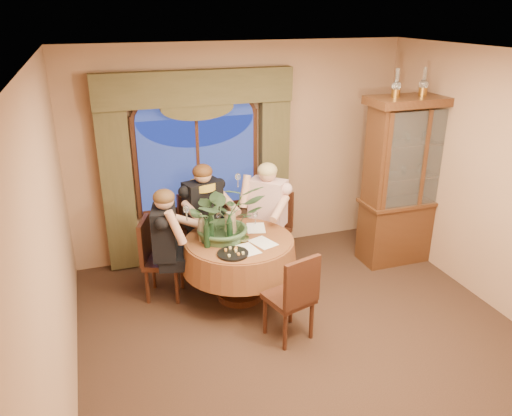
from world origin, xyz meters
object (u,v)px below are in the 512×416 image
object	(u,v)px
china_cabinet	(412,181)
person_pink	(268,216)
chair_back_right	(201,232)
olive_bowl	(243,239)
chair_back	(164,259)
person_scarf	(204,218)
wine_bottle_4	(201,227)
dining_table	(240,268)
chair_front_left	(289,295)
stoneware_vase	(231,224)
oil_lamp_left	(397,83)
oil_lamp_right	(450,80)
wine_bottle_3	(207,233)
wine_bottle_0	(211,231)
oil_lamp_center	(424,82)
person_back	(166,247)
wine_bottle_2	(230,228)
wine_bottle_1	(210,224)
centerpiece_plant	(224,189)

from	to	relation	value
china_cabinet	person_pink	size ratio (longest dim) A/B	1.53
chair_back_right	olive_bowl	distance (m)	1.05
chair_back	person_scarf	xyz separation A→B (m)	(0.59, 0.48, 0.24)
chair_back_right	person_pink	bearing A→B (deg)	143.53
chair_back	wine_bottle_4	xyz separation A→B (m)	(0.42, -0.21, 0.44)
dining_table	chair_front_left	size ratio (longest dim) A/B	1.38
dining_table	chair_back_right	world-z (taller)	chair_back_right
stoneware_vase	olive_bowl	world-z (taller)	stoneware_vase
oil_lamp_left	oil_lamp_right	size ratio (longest dim) A/B	1.00
chair_front_left	wine_bottle_3	xyz separation A→B (m)	(-0.64, 0.80, 0.44)
chair_front_left	person_pink	size ratio (longest dim) A/B	0.67
person_scarf	wine_bottle_0	distance (m)	0.85
chair_back_right	oil_lamp_right	bearing A→B (deg)	152.43
person_pink	person_scarf	xyz separation A→B (m)	(-0.79, 0.18, 0.00)
wine_bottle_0	person_scarf	bearing A→B (deg)	82.78
oil_lamp_right	wine_bottle_4	size ratio (longest dim) A/B	1.03
wine_bottle_4	chair_back	bearing A→B (deg)	153.02
oil_lamp_center	wine_bottle_0	world-z (taller)	oil_lamp_center
chair_back_right	person_back	world-z (taller)	person_back
person_back	person_scarf	world-z (taller)	person_scarf
chair_front_left	stoneware_vase	xyz separation A→B (m)	(-0.32, 0.99, 0.41)
olive_bowl	wine_bottle_2	xyz separation A→B (m)	(-0.14, 0.03, 0.14)
china_cabinet	wine_bottle_3	size ratio (longest dim) A/B	6.61
china_cabinet	person_pink	world-z (taller)	china_cabinet
oil_lamp_left	wine_bottle_1	world-z (taller)	oil_lamp_left
stoneware_vase	wine_bottle_3	world-z (taller)	wine_bottle_3
chair_front_left	centerpiece_plant	size ratio (longest dim) A/B	0.99
oil_lamp_right	wine_bottle_3	size ratio (longest dim) A/B	1.03
oil_lamp_left	centerpiece_plant	bearing A→B (deg)	-176.04
oil_lamp_left	wine_bottle_2	distance (m)	2.60
oil_lamp_center	wine_bottle_2	bearing A→B (deg)	-173.47
chair_back_right	wine_bottle_2	bearing A→B (deg)	82.42
china_cabinet	stoneware_vase	xyz separation A→B (m)	(-2.47, -0.14, -0.20)
dining_table	wine_bottle_2	size ratio (longest dim) A/B	4.00
stoneware_vase	wine_bottle_3	bearing A→B (deg)	-148.51
chair_back	chair_back_right	bearing A→B (deg)	156.66
china_cabinet	person_back	world-z (taller)	china_cabinet
oil_lamp_center	wine_bottle_3	world-z (taller)	oil_lamp_center
person_pink	wine_bottle_2	distance (m)	0.95
centerpiece_plant	chair_back	bearing A→B (deg)	163.81
olive_bowl	wine_bottle_2	world-z (taller)	wine_bottle_2
oil_lamp_right	chair_front_left	world-z (taller)	oil_lamp_right
person_back	wine_bottle_2	bearing A→B (deg)	84.92
oil_lamp_right	wine_bottle_2	bearing A→B (deg)	-174.31
china_cabinet	wine_bottle_2	size ratio (longest dim) A/B	6.61
stoneware_vase	person_pink	bearing A→B (deg)	37.72
person_back	wine_bottle_2	world-z (taller)	person_back
oil_lamp_right	person_back	distance (m)	3.96
oil_lamp_left	person_pink	world-z (taller)	oil_lamp_left
wine_bottle_1	wine_bottle_3	size ratio (longest dim) A/B	1.00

